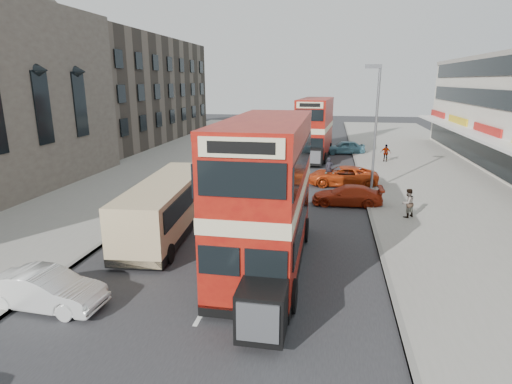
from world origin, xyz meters
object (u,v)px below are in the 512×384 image
Objects in this scene: car_right_b at (342,176)px; pedestrian_far at (386,153)px; bus_main at (266,194)px; car_right_c at (345,147)px; coach at (167,205)px; car_right_a at (347,195)px; pedestrian_near at (408,203)px; cyclist at (329,176)px; car_left_front at (46,290)px; street_lamp at (375,119)px; bus_second at (315,128)px.

car_right_b is 9.86m from pedestrian_far.
car_right_c is (3.79, 27.08, -2.29)m from bus_main.
coach reaches higher than pedestrian_far.
pedestrian_far is (3.80, 13.85, 0.32)m from car_right_a.
pedestrian_near is 8.19m from cyclist.
car_right_b is 1.23× the size of car_right_c.
car_left_front is 16.73m from car_right_a.
cyclist is at bearing 50.85° from coach.
car_right_a is 5.00m from cyclist.
pedestrian_far is at bearing 55.70° from cyclist.
car_left_front is 2.46× the size of pedestrian_near.
car_right_c is at bearing -119.62° from pedestrian_near.
car_right_a is at bearing -115.89° from street_lamp.
bus_main is 6.66× the size of pedestrian_far.
cyclist reaches higher than car_right_b.
street_lamp is 14.44m from coach.
street_lamp reaches higher than bus_second.
car_right_a is 2.62× the size of pedestrian_near.
bus_main is 6.17m from coach.
cyclist is (-1.45, -13.15, -0.04)m from car_right_c.
car_left_front is 33.12m from car_right_c.
street_lamp is 5.18× the size of pedestrian_near.
cyclist is (-0.92, 0.04, -0.04)m from car_right_b.
coach reaches higher than car_left_front.
coach reaches higher than cyclist.
car_right_a is (9.96, 13.44, -0.04)m from car_left_front.
pedestrian_near is 1.02× the size of pedestrian_far.
car_right_c is 13.23m from cyclist.
car_left_front is 1.99× the size of cyclist.
bus_second is 1.08× the size of coach.
car_right_b is (-0.18, 4.83, 0.08)m from car_right_a.
street_lamp reaches higher than cyclist.
coach is (-10.31, -9.54, -3.37)m from street_lamp.
coach is at bearing -18.30° from pedestrian_near.
coach is at bearing -7.23° from car_left_front.
cyclist reaches higher than car_right_c.
bus_main reaches higher than cyclist.
car_right_c is (0.53, 13.20, -0.00)m from car_right_b.
bus_second is 2.41× the size of car_right_a.
car_right_b is at bearing -25.41° from car_left_front.
bus_second reaches higher than pedestrian_near.
car_left_front is 20.35m from cyclist.
bus_second is 5.10× the size of cyclist.
bus_second is 15.91m from car_right_a.
cyclist is (1.49, -10.66, -2.18)m from bus_second.
street_lamp is 0.88× the size of coach.
bus_main is 6.52× the size of pedestrian_near.
coach reaches higher than car_right_c.
coach is 23.63m from pedestrian_far.
bus_second is at bearing -11.51° from car_left_front.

